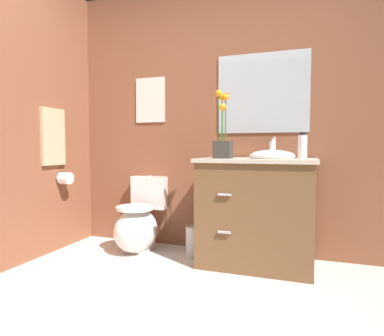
{
  "coord_description": "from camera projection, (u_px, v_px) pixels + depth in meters",
  "views": [
    {
      "loc": [
        0.83,
        -1.26,
        0.97
      ],
      "look_at": [
        -0.11,
        1.38,
        0.79
      ],
      "focal_mm": 30.89,
      "sensor_mm": 36.0,
      "label": 1
    }
  ],
  "objects": [
    {
      "name": "wall_poster",
      "position": [
        150.0,
        100.0,
        3.28
      ],
      "size": [
        0.31,
        0.01,
        0.44
      ],
      "primitive_type": "cube",
      "color": "silver"
    },
    {
      "name": "wall_back",
      "position": [
        237.0,
        117.0,
        3.03
      ],
      "size": [
        4.36,
        0.05,
        2.5
      ],
      "primitive_type": "cube",
      "color": "brown",
      "rests_on": "ground_plane"
    },
    {
      "name": "lotion_bottle",
      "position": [
        302.0,
        147.0,
        2.55
      ],
      "size": [
        0.07,
        0.07,
        0.21
      ],
      "color": "white",
      "rests_on": "vanity_cabinet"
    },
    {
      "name": "trash_bin",
      "position": [
        196.0,
        241.0,
        2.94
      ],
      "size": [
        0.18,
        0.18,
        0.27
      ],
      "color": "#B7B7BC",
      "rests_on": "ground_plane"
    },
    {
      "name": "wall_mirror",
      "position": [
        262.0,
        93.0,
        2.91
      ],
      "size": [
        0.8,
        0.01,
        0.7
      ],
      "primitive_type": "cube",
      "color": "#B2BCC6"
    },
    {
      "name": "soap_bottle",
      "position": [
        272.0,
        149.0,
        2.74
      ],
      "size": [
        0.05,
        0.05,
        0.16
      ],
      "color": "white",
      "rests_on": "vanity_cabinet"
    },
    {
      "name": "vanity_cabinet",
      "position": [
        256.0,
        211.0,
        2.7
      ],
      "size": [
        0.94,
        0.56,
        1.06
      ],
      "color": "brown",
      "rests_on": "ground_plane"
    },
    {
      "name": "toilet_paper_roll",
      "position": [
        65.0,
        178.0,
        3.11
      ],
      "size": [
        0.11,
        0.11,
        0.11
      ],
      "primitive_type": "cylinder",
      "rotation": [
        0.0,
        1.57,
        0.0
      ],
      "color": "white"
    },
    {
      "name": "flower_vase",
      "position": [
        223.0,
        137.0,
        2.68
      ],
      "size": [
        0.14,
        0.14,
        0.55
      ],
      "color": "#38332D",
      "rests_on": "vanity_cabinet"
    },
    {
      "name": "hanging_towel",
      "position": [
        53.0,
        137.0,
        3.02
      ],
      "size": [
        0.03,
        0.28,
        0.52
      ],
      "primitive_type": "cube",
      "color": "tan"
    },
    {
      "name": "toilet",
      "position": [
        138.0,
        225.0,
        3.1
      ],
      "size": [
        0.38,
        0.59,
        0.69
      ],
      "color": "white",
      "rests_on": "ground_plane"
    }
  ]
}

